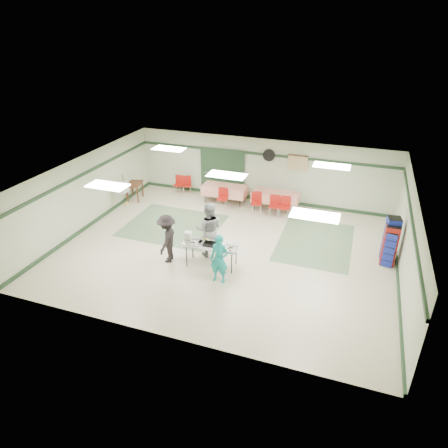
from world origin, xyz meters
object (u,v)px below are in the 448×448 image
(office_printer, at_px, (120,187))
(broom, at_px, (125,189))
(crate_stack_blue_a, at_px, (390,240))
(crate_stack_blue_b, at_px, (389,248))
(chair_b, at_px, (257,200))
(crate_stack_red, at_px, (390,245))
(volunteer_teal, at_px, (219,259))
(dining_table_b, at_px, (225,190))
(volunteer_grey, at_px, (209,229))
(dining_table_a, at_px, (275,197))
(serving_table, at_px, (211,246))
(chair_c, at_px, (285,205))
(chair_d, at_px, (223,196))
(chair_a, at_px, (275,203))
(chair_loose_a, at_px, (187,183))
(printer_table, at_px, (134,186))
(volunteer_dark, at_px, (167,239))
(chair_loose_b, at_px, (179,183))

(office_printer, height_order, broom, broom)
(crate_stack_blue_a, xyz_separation_m, crate_stack_blue_b, (0.00, -0.24, -0.18))
(chair_b, bearing_deg, crate_stack_red, -39.77)
(volunteer_teal, relative_size, crate_stack_red, 1.10)
(crate_stack_red, relative_size, crate_stack_blue_b, 1.15)
(dining_table_b, bearing_deg, volunteer_teal, -72.83)
(volunteer_grey, distance_m, dining_table_a, 4.40)
(serving_table, xyz_separation_m, chair_c, (1.47, 4.25, -0.18))
(serving_table, height_order, chair_c, chair_c)
(serving_table, distance_m, crate_stack_red, 5.63)
(chair_d, height_order, crate_stack_red, crate_stack_red)
(crate_stack_blue_a, bearing_deg, chair_c, 151.05)
(crate_stack_red, bearing_deg, volunteer_teal, -150.42)
(dining_table_a, xyz_separation_m, broom, (-6.06, -1.58, 0.13))
(volunteer_grey, relative_size, dining_table_b, 0.99)
(dining_table_b, bearing_deg, chair_a, -14.45)
(serving_table, distance_m, dining_table_b, 4.97)
(chair_loose_a, bearing_deg, chair_b, -39.22)
(printer_table, bearing_deg, volunteer_grey, -47.83)
(chair_c, relative_size, crate_stack_blue_a, 0.56)
(volunteer_dark, distance_m, printer_table, 5.40)
(chair_c, distance_m, crate_stack_blue_a, 4.35)
(volunteer_dark, xyz_separation_m, chair_loose_b, (-2.09, 5.29, -0.30))
(volunteer_dark, bearing_deg, crate_stack_blue_a, 101.14)
(volunteer_teal, xyz_separation_m, dining_table_b, (-1.77, 5.54, -0.19))
(printer_table, relative_size, broom, 0.73)
(serving_table, height_order, volunteer_teal, volunteer_teal)
(volunteer_teal, height_order, chair_b, volunteer_teal)
(crate_stack_red, bearing_deg, volunteer_dark, -162.11)
(chair_a, relative_size, crate_stack_red, 0.62)
(volunteer_teal, height_order, crate_stack_blue_b, volunteer_teal)
(dining_table_b, distance_m, chair_loose_a, 1.96)
(office_printer, distance_m, broom, 0.51)
(broom, bearing_deg, chair_loose_b, 44.67)
(volunteer_grey, bearing_deg, chair_d, -94.98)
(chair_a, bearing_deg, office_printer, -171.68)
(chair_c, relative_size, crate_stack_blue_b, 0.72)
(volunteer_teal, distance_m, chair_loose_b, 7.09)
(office_printer, bearing_deg, chair_loose_a, 51.75)
(serving_table, distance_m, dining_table_a, 4.91)
(volunteer_dark, bearing_deg, dining_table_b, 169.81)
(volunteer_dark, height_order, crate_stack_blue_a, volunteer_dark)
(dining_table_b, height_order, crate_stack_red, crate_stack_red)
(chair_loose_b, distance_m, printer_table, 1.98)
(chair_a, bearing_deg, crate_stack_blue_b, -34.14)
(chair_loose_b, distance_m, crate_stack_red, 9.33)
(chair_loose_a, distance_m, crate_stack_blue_a, 8.97)
(chair_c, bearing_deg, volunteer_dark, -123.38)
(chair_a, xyz_separation_m, chair_c, (0.42, 0.00, 0.01))
(broom, bearing_deg, serving_table, -37.12)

